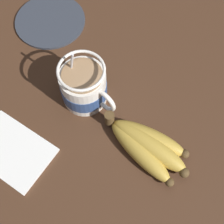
# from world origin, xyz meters

# --- Properties ---
(table) EXTENTS (1.09, 1.09, 0.03)m
(table) POSITION_xyz_m (0.00, 0.00, 0.02)
(table) COLOR #422819
(table) RESTS_ON ground
(coffee_mug) EXTENTS (0.13, 0.09, 0.14)m
(coffee_mug) POSITION_xyz_m (-0.05, 0.01, 0.08)
(coffee_mug) COLOR white
(coffee_mug) RESTS_ON table
(banana_bunch) EXTENTS (0.19, 0.10, 0.04)m
(banana_bunch) POSITION_xyz_m (0.12, -0.00, 0.05)
(banana_bunch) COLOR #4C381E
(banana_bunch) RESTS_ON table
(napkin) EXTENTS (0.17, 0.13, 0.01)m
(napkin) POSITION_xyz_m (-0.08, -0.18, 0.04)
(napkin) COLOR white
(napkin) RESTS_ON table
(small_plate) EXTENTS (0.17, 0.17, 0.01)m
(small_plate) POSITION_xyz_m (-0.26, 0.11, 0.04)
(small_plate) COLOR #333842
(small_plate) RESTS_ON table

